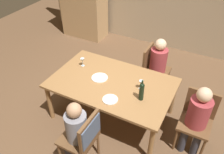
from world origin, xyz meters
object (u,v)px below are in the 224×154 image
Objects in this scene: chair_right_end at (197,117)px; wine_bottle_tall_green at (142,91)px; chair_near at (85,135)px; dinner_plate_host at (110,99)px; person_man_bearded at (75,129)px; person_man_guest at (159,63)px; dinner_plate_guest_left at (100,78)px; chair_far_right at (153,66)px; person_woman_host at (197,116)px; dining_table at (112,85)px; wine_glass_near_left at (141,83)px; wine_glass_centre at (82,60)px.

chair_right_end is 0.89m from wine_bottle_tall_green.
chair_right_end and chair_near have the same top height.
chair_right_end reaches higher than dinner_plate_host.
person_man_bearded is 0.97× the size of person_man_guest.
dinner_plate_host is at bearing -43.72° from dinner_plate_guest_left.
dinner_plate_guest_left is at bearing 136.28° from dinner_plate_host.
person_man_guest is at bearing 55.29° from dinner_plate_guest_left.
person_man_guest is (0.11, -0.00, 0.11)m from chair_far_right.
person_woman_host is 1.00× the size of person_man_guest.
dining_table is 0.49m from wine_glass_near_left.
wine_bottle_tall_green reaches higher than dining_table.
chair_far_right is 2.77× the size of wine_bottle_tall_green.
chair_right_end is at bearing -90.00° from person_woman_host.
person_woman_host is at bearing 41.21° from person_man_guest.
dining_table is 8.49× the size of dinner_plate_host.
chair_near is 0.82× the size of person_woman_host.
chair_right_end reaches higher than wine_glass_centre.
wine_bottle_tall_green is at bearing 4.55° from person_man_guest.
dining_table is 0.23m from dinner_plate_guest_left.
chair_near is at bearing -6.32° from chair_far_right.
chair_right_end is (1.33, 0.09, -0.13)m from dining_table.
person_man_bearded is at bearing -13.78° from person_man_guest.
wine_bottle_tall_green is 0.79m from dinner_plate_guest_left.
person_man_bearded is at bearing -114.76° from wine_glass_near_left.
person_woman_host is 0.83m from wine_bottle_tall_green.
wine_bottle_tall_green is 2.23× the size of wine_glass_near_left.
dinner_plate_host is (-0.38, -0.22, -0.15)m from wine_bottle_tall_green.
wine_bottle_tall_green is 1.23m from wine_glass_centre.
dinner_plate_guest_left is (-0.67, -0.06, -0.10)m from wine_glass_near_left.
wine_glass_centre reaches higher than dinner_plate_guest_left.
chair_near is at bearing 41.39° from chair_right_end.
person_man_guest reaches higher than wine_glass_near_left.
person_man_bearded is 1.03m from wine_bottle_tall_green.
chair_near reaches higher than wine_glass_near_left.
dining_table is 1.04m from chair_far_right.
person_man_guest is (0.33, 1.95, 0.05)m from chair_near.
chair_far_right reaches higher than dinner_plate_guest_left.
wine_bottle_tall_green reaches higher than chair_right_end.
person_woman_host reaches higher than wine_glass_near_left.
wine_bottle_tall_green is (-0.79, -0.12, 0.23)m from person_woman_host.
chair_far_right reaches higher than wine_glass_centre.
wine_bottle_tall_green is (0.54, -0.15, 0.22)m from dining_table.
wine_bottle_tall_green is at bearing 16.72° from chair_right_end.
chair_far_right is 0.82× the size of person_man_guest.
dining_table is 2.06× the size of chair_near.
dining_table is 1.70× the size of person_woman_host.
dinner_plate_host is 0.86× the size of dinner_plate_guest_left.
chair_near is at bearing 38.23° from person_woman_host.
wine_glass_centre reaches higher than dinner_plate_host.
dinner_plate_host is (0.81, -0.53, -0.10)m from wine_glass_centre.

